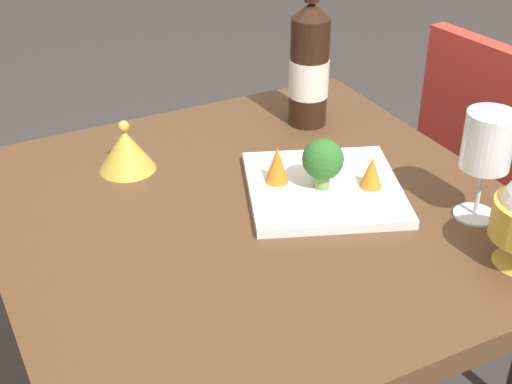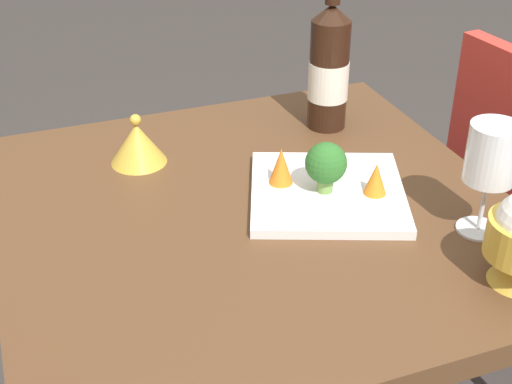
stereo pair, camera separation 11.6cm
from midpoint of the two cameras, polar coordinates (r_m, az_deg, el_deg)
name	(u,v)px [view 1 (the left image)]	position (r m, az deg, el deg)	size (l,w,h in m)	color
dining_table	(256,255)	(1.23, -2.71, -5.03)	(0.82, 0.82, 0.72)	brown
chair_by_wall	(508,180)	(1.71, 17.32, 0.85)	(0.44, 0.44, 0.85)	red
wine_bottle	(309,64)	(1.40, 1.80, 9.90)	(0.08, 0.08, 0.31)	black
wine_glass	(488,144)	(1.13, 14.90, 3.60)	(0.08, 0.08, 0.18)	white
rice_bowl_lid	(126,150)	(1.30, -12.67, 3.18)	(0.10, 0.10, 0.09)	gold
serving_plate	(324,188)	(1.21, 2.61, 0.20)	(0.32, 0.32, 0.02)	white
broccoli_floret	(323,160)	(1.18, 2.45, 2.41)	(0.07, 0.07, 0.09)	#729E4C
carrot_garnish_left	(372,172)	(1.19, 6.31, 1.50)	(0.04, 0.04, 0.05)	orange
carrot_garnish_right	(277,165)	(1.20, -1.11, 2.08)	(0.04, 0.04, 0.06)	orange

